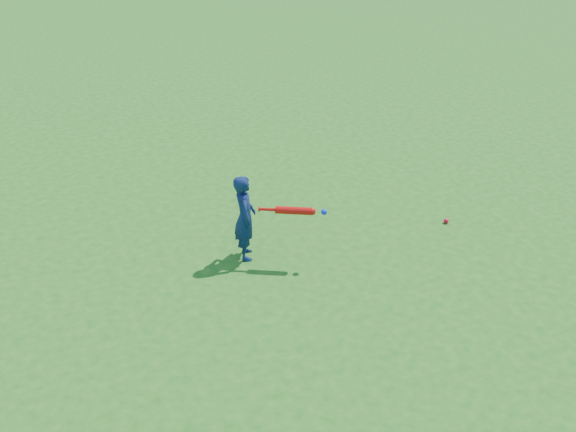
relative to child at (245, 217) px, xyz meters
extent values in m
plane|color=#1D6117|center=(0.33, -0.59, -0.52)|extent=(80.00, 80.00, 0.00)
imported|color=#101F4A|center=(0.00, 0.00, 0.00)|extent=(0.33, 0.43, 1.05)
sphere|color=red|center=(2.66, -0.19, -0.49)|extent=(0.06, 0.06, 0.06)
cylinder|color=red|center=(0.14, -0.12, 0.15)|extent=(0.04, 0.06, 0.06)
cylinder|color=red|center=(0.22, -0.17, 0.15)|extent=(0.19, 0.12, 0.04)
cylinder|color=red|center=(0.49, -0.30, 0.15)|extent=(0.41, 0.26, 0.09)
sphere|color=red|center=(0.67, -0.39, 0.15)|extent=(0.09, 0.09, 0.09)
sphere|color=#0C2DDC|center=(0.79, -0.45, 0.15)|extent=(0.07, 0.07, 0.07)
camera|label=1|loc=(-1.86, -6.19, 3.61)|focal=40.00mm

